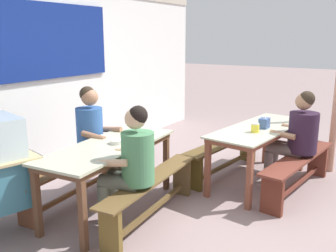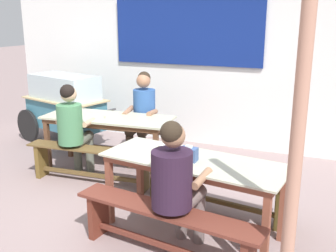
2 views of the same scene
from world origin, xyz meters
name	(u,v)px [view 1 (image 1 of 2)]	position (x,y,z in m)	size (l,w,h in m)	color
ground_plane	(218,201)	(0.00, 0.00, 0.00)	(40.00, 40.00, 0.00)	gray
backdrop_wall	(56,68)	(-0.01, 2.58, 1.43)	(7.32, 0.23, 2.73)	white
dining_table_far	(109,151)	(-0.84, 0.91, 0.67)	(1.79, 0.81, 0.75)	#B6B99B
dining_table_near	(260,133)	(0.80, -0.20, 0.67)	(1.83, 0.87, 0.75)	#B7B99E
bench_far_back	(74,175)	(-0.88, 1.43, 0.31)	(1.66, 0.42, 0.46)	brown
bench_far_front	(152,193)	(-0.79, 0.40, 0.30)	(1.71, 0.39, 0.46)	brown
bench_near_back	(224,152)	(0.86, 0.31, 0.31)	(1.70, 0.47, 0.46)	brown
bench_near_front	(298,168)	(0.73, -0.72, 0.32)	(1.76, 0.49, 0.46)	brown
person_left_back_turned	(131,161)	(-1.06, 0.45, 0.71)	(0.47, 0.57, 1.26)	#5F6658
person_center_facing	(95,134)	(-0.55, 1.38, 0.74)	(0.46, 0.60, 1.31)	#43362B
person_near_front	(297,134)	(0.80, -0.65, 0.72)	(0.48, 0.60, 1.25)	#6A5B58
tissue_box	(264,123)	(0.77, -0.25, 0.82)	(0.16, 0.11, 0.15)	#3C568B
condiment_jar	(255,128)	(0.50, -0.23, 0.81)	(0.10, 0.10, 0.11)	yellow
soup_bowl	(117,142)	(-0.76, 0.87, 0.77)	(0.15, 0.15, 0.04)	silver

